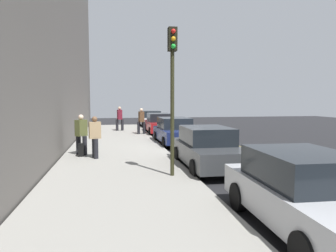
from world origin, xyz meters
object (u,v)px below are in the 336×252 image
(parked_car_silver, at_px, (306,193))
(parked_car_white, at_px, (151,119))
(pedestrian_olive_coat, at_px, (81,133))
(rolling_suitcase, at_px, (81,150))
(pedestrian_tan_coat, at_px, (95,136))
(traffic_light_pole, at_px, (172,77))
(parked_car_red, at_px, (159,124))
(pedestrian_brown_coat, at_px, (141,120))
(pedestrian_burgundy_coat, at_px, (120,118))
(parked_car_charcoal, at_px, (208,148))
(parked_car_navy, at_px, (175,131))

(parked_car_silver, bearing_deg, parked_car_white, -179.81)
(pedestrian_olive_coat, distance_m, rolling_suitcase, 0.74)
(pedestrian_tan_coat, xyz_separation_m, pedestrian_olive_coat, (-0.85, -0.61, 0.02))
(traffic_light_pole, bearing_deg, pedestrian_olive_coat, -144.05)
(parked_car_red, xyz_separation_m, pedestrian_brown_coat, (1.24, -1.45, 0.34))
(parked_car_silver, relative_size, pedestrian_tan_coat, 2.54)
(parked_car_red, bearing_deg, rolling_suitcase, -26.74)
(pedestrian_tan_coat, height_order, traffic_light_pole, traffic_light_pole)
(parked_car_red, height_order, pedestrian_burgundy_coat, pedestrian_burgundy_coat)
(parked_car_charcoal, relative_size, parked_car_silver, 1.01)
(parked_car_white, xyz_separation_m, parked_car_red, (5.55, -0.05, 0.00))
(parked_car_charcoal, distance_m, traffic_light_pole, 3.21)
(parked_car_charcoal, bearing_deg, parked_car_red, 179.76)
(parked_car_silver, height_order, rolling_suitcase, parked_car_silver)
(parked_car_navy, height_order, pedestrian_brown_coat, pedestrian_brown_coat)
(parked_car_navy, xyz_separation_m, traffic_light_pole, (7.57, -1.61, 2.43))
(pedestrian_tan_coat, xyz_separation_m, rolling_suitcase, (-0.49, -0.60, -0.63))
(parked_car_navy, xyz_separation_m, parked_car_charcoal, (6.19, -0.04, 0.00))
(parked_car_red, xyz_separation_m, traffic_light_pole, (13.36, -1.62, 2.43))
(pedestrian_olive_coat, xyz_separation_m, pedestrian_brown_coat, (-7.81, 3.30, 0.03))
(parked_car_silver, xyz_separation_m, pedestrian_olive_coat, (-8.50, -4.88, 0.32))
(parked_car_navy, bearing_deg, pedestrian_burgundy_coat, -158.39)
(parked_car_navy, distance_m, pedestrian_tan_coat, 5.83)
(parked_car_navy, xyz_separation_m, pedestrian_olive_coat, (3.25, -4.74, 0.32))
(parked_car_white, distance_m, pedestrian_brown_coat, 6.96)
(parked_car_white, height_order, rolling_suitcase, parked_car_white)
(parked_car_red, bearing_deg, parked_car_charcoal, -0.24)
(rolling_suitcase, bearing_deg, pedestrian_burgundy_coat, 170.24)
(parked_car_charcoal, relative_size, traffic_light_pole, 0.96)
(parked_car_white, xyz_separation_m, parked_car_charcoal, (17.53, -0.10, 0.00))
(parked_car_red, xyz_separation_m, pedestrian_olive_coat, (9.04, -4.75, 0.31))
(pedestrian_olive_coat, distance_m, pedestrian_brown_coat, 8.47)
(parked_car_navy, bearing_deg, traffic_light_pole, -12.02)
(pedestrian_olive_coat, bearing_deg, parked_car_red, 152.28)
(parked_car_white, relative_size, pedestrian_burgundy_coat, 2.30)
(parked_car_silver, xyz_separation_m, rolling_suitcase, (-8.14, -4.87, -0.33))
(rolling_suitcase, bearing_deg, pedestrian_tan_coat, 50.94)
(parked_car_navy, height_order, pedestrian_olive_coat, pedestrian_olive_coat)
(pedestrian_tan_coat, bearing_deg, parked_car_charcoal, 63.01)
(parked_car_navy, relative_size, parked_car_charcoal, 0.98)
(traffic_light_pole, bearing_deg, parked_car_charcoal, 131.35)
(parked_car_navy, xyz_separation_m, parked_car_silver, (11.75, 0.14, 0.00))
(rolling_suitcase, bearing_deg, parked_car_silver, 30.87)
(traffic_light_pole, bearing_deg, pedestrian_brown_coat, 179.21)
(pedestrian_burgundy_coat, distance_m, rolling_suitcase, 11.03)
(parked_car_charcoal, xyz_separation_m, pedestrian_olive_coat, (-2.93, -4.70, 0.31))
(pedestrian_burgundy_coat, xyz_separation_m, rolling_suitcase, (10.85, -1.87, -0.71))
(parked_car_red, distance_m, pedestrian_burgundy_coat, 3.24)
(parked_car_silver, height_order, pedestrian_olive_coat, pedestrian_olive_coat)
(parked_car_red, distance_m, pedestrian_olive_coat, 10.22)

